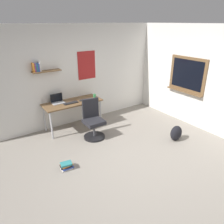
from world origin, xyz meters
TOP-DOWN VIEW (x-y plane):
  - ground_plane at (0.00, 0.00)m, footprint 5.20×5.20m
  - wall_back at (-0.01, 2.45)m, footprint 5.00×0.30m
  - wall_right at (2.45, 0.03)m, footprint 0.22×5.00m
  - desk at (-0.35, 2.07)m, footprint 1.49×0.61m
  - office_chair at (-0.16, 1.36)m, footprint 0.52×0.52m
  - laptop at (-0.68, 2.21)m, footprint 0.31×0.21m
  - keyboard at (-0.42, 1.99)m, footprint 0.37×0.13m
  - computer_mouse at (-0.14, 1.99)m, footprint 0.10×0.06m
  - coffee_mug at (0.30, 2.04)m, footprint 0.08×0.08m
  - backpack at (1.37, 0.08)m, footprint 0.32×0.22m
  - book_stack_on_floor at (-1.23, 0.54)m, footprint 0.25×0.20m

SIDE VIEW (x-z plane):
  - ground_plane at x=0.00m, z-range 0.00..0.00m
  - book_stack_on_floor at x=-1.23m, z-range 0.00..0.14m
  - backpack at x=1.37m, z-range 0.00..0.37m
  - office_chair at x=-0.16m, z-range -0.07..0.88m
  - desk at x=-0.35m, z-range 0.29..1.03m
  - keyboard at x=-0.42m, z-range 0.74..0.76m
  - computer_mouse at x=-0.14m, z-range 0.74..0.77m
  - coffee_mug at x=0.30m, z-range 0.74..0.83m
  - laptop at x=-0.68m, z-range 0.68..0.91m
  - wall_right at x=2.45m, z-range 0.00..2.60m
  - wall_back at x=-0.01m, z-range 0.00..2.60m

